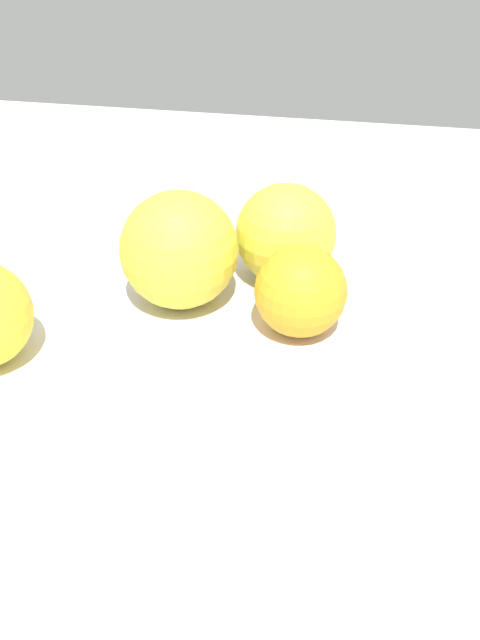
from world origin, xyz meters
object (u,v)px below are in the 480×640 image
at_px(orange_in_bowl_1, 286,234).
at_px(fruit_bowl, 240,327).
at_px(orange_in_bowl_0, 179,250).
at_px(orange_in_bowl_2, 301,291).

bearing_deg(orange_in_bowl_1, fruit_bowl, -42.18).
bearing_deg(fruit_bowl, orange_in_bowl_0, -72.84).
bearing_deg(orange_in_bowl_2, fruit_bowl, -125.91).
xyz_separation_m(fruit_bowl, orange_in_bowl_0, (0.01, -0.04, 0.07)).
xyz_separation_m(orange_in_bowl_0, orange_in_bowl_1, (-0.04, 0.07, -0.00)).
height_order(fruit_bowl, orange_in_bowl_0, orange_in_bowl_0).
height_order(orange_in_bowl_0, orange_in_bowl_2, orange_in_bowl_0).
distance_m(orange_in_bowl_1, orange_in_bowl_2, 0.07).
distance_m(orange_in_bowl_0, orange_in_bowl_2, 0.09).
bearing_deg(orange_in_bowl_0, fruit_bowl, 107.16).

